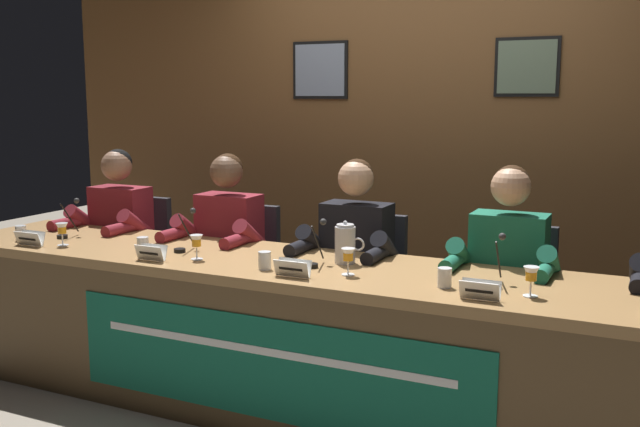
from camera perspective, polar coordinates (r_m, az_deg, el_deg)
ground_plane at (r=3.76m, az=-0.00°, el=-15.36°), size 12.00×12.00×0.00m
wall_back_panelled at (r=4.81m, az=7.74°, el=6.04°), size 5.53×0.14×2.60m
conference_table at (r=3.47m, az=-0.88°, el=-8.12°), size 4.33×0.78×0.76m
chair_far_left at (r=4.91m, az=-14.24°, el=-4.24°), size 0.44×0.45×0.91m
panelist_far_left at (r=4.71m, az=-15.92°, el=-1.44°), size 0.51×0.48×1.23m
nameplate_far_left at (r=4.24m, az=-21.76°, el=-1.82°), size 0.18×0.06×0.08m
juice_glass_far_left at (r=4.17m, az=-19.54°, el=-1.22°), size 0.06×0.06×0.12m
water_cup_far_left at (r=4.41m, az=-22.36°, el=-1.48°), size 0.06×0.06×0.08m
microphone_far_left at (r=4.41m, az=-19.18°, el=-0.81°), size 0.06×0.17×0.22m
chair_left at (r=4.45m, az=-6.20°, el=-5.41°), size 0.44×0.45×0.91m
panelist_left at (r=4.23m, az=-7.69°, el=-2.37°), size 0.51×0.48×1.23m
nameplate_left at (r=3.68m, az=-13.08°, el=-3.00°), size 0.16×0.06×0.08m
juice_glass_left at (r=3.65m, az=-9.65°, el=-2.25°), size 0.06×0.06×0.12m
water_cup_left at (r=3.86m, az=-13.70°, el=-2.49°), size 0.06×0.06×0.08m
microphone_left at (r=3.87m, az=-10.58°, el=-1.81°), size 0.06×0.17×0.22m
chair_center at (r=4.10m, az=3.49°, el=-6.67°), size 0.44×0.45×0.91m
panelist_center at (r=3.85m, az=2.41°, el=-3.44°), size 0.51×0.48×1.23m
nameplate_center at (r=3.27m, az=-2.16°, el=-4.30°), size 0.17×0.06×0.08m
juice_glass_center at (r=3.30m, az=2.21°, el=-3.38°), size 0.06×0.06×0.12m
water_cup_center at (r=3.42m, az=-4.35°, el=-3.76°), size 0.06×0.06×0.08m
microphone_center at (r=3.47m, az=-0.34°, el=-2.92°), size 0.06×0.17×0.22m
chair_right at (r=3.88m, az=14.68°, el=-7.88°), size 0.44×0.45×0.91m
panelist_right at (r=3.62m, az=14.25°, el=-4.55°), size 0.51×0.48×1.23m
nameplate_right at (r=2.98m, az=12.42°, el=-5.88°), size 0.16×0.06×0.08m
juice_glass_right at (r=3.07m, az=16.20°, el=-4.71°), size 0.06×0.06×0.12m
water_cup_right at (r=3.14m, az=9.73°, el=-5.05°), size 0.06×0.06×0.08m
microphone_right at (r=3.20m, az=13.69°, el=-4.23°), size 0.06×0.17×0.22m
water_pitcher_central at (r=3.52m, az=2.00°, el=-2.40°), size 0.15×0.10×0.21m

